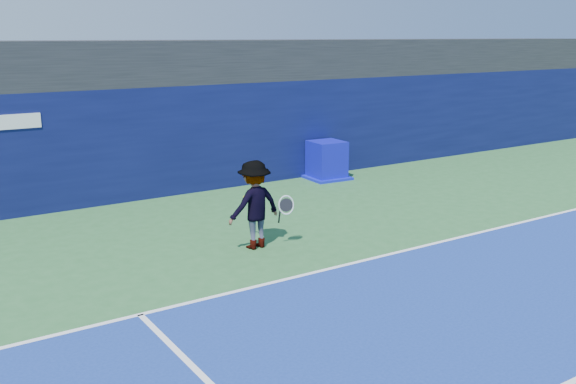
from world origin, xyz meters
name	(u,v)px	position (x,y,z in m)	size (l,w,h in m)	color
ground	(501,309)	(0.00, 0.00, 0.00)	(80.00, 80.00, 0.00)	#2C6331
baseline	(379,257)	(0.00, 3.00, 0.01)	(24.00, 0.10, 0.01)	white
stadium_band	(192,61)	(0.00, 11.50, 3.60)	(36.00, 3.00, 1.20)	black
back_wall_assembly	(209,136)	(0.00, 10.50, 1.50)	(36.00, 1.03, 3.00)	#0B0F3D
equipment_cart	(327,162)	(3.47, 9.45, 0.53)	(1.29, 1.29, 1.17)	#0B0BA3
tennis_player	(255,205)	(-1.76, 4.91, 0.93)	(1.39, 0.79, 1.85)	silver
tennis_ball	(245,197)	(-1.70, 5.44, 0.97)	(0.06, 0.06, 0.06)	#CFD117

